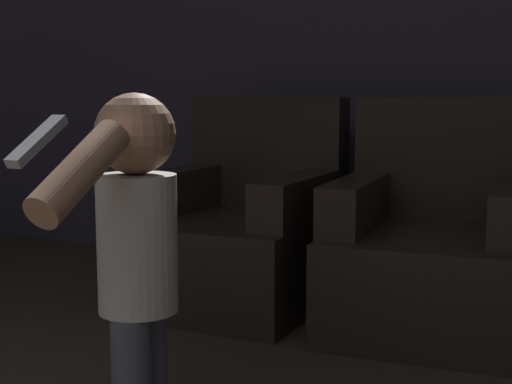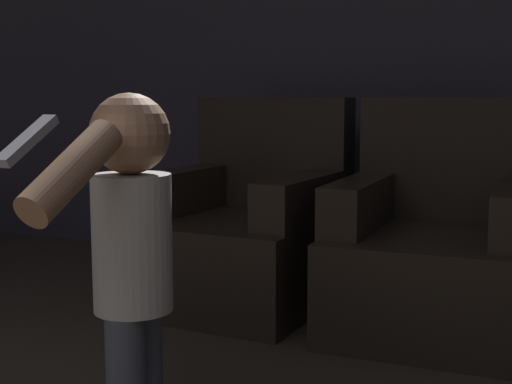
% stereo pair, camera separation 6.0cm
% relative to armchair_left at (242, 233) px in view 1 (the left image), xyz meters
% --- Properties ---
extents(wall_back, '(8.40, 0.05, 2.60)m').
position_rel_armchair_left_xyz_m(wall_back, '(0.30, 0.79, 0.98)').
color(wall_back, '#3D3842').
rests_on(wall_back, ground_plane).
extents(armchair_left, '(0.79, 0.90, 0.94)m').
position_rel_armchair_left_xyz_m(armchair_left, '(0.00, 0.00, 0.00)').
color(armchair_left, black).
rests_on(armchair_left, ground_plane).
extents(armchair_right, '(0.82, 0.93, 0.94)m').
position_rel_armchair_left_xyz_m(armchair_right, '(0.87, -0.00, 0.00)').
color(armchair_right, black).
rests_on(armchair_right, ground_plane).
extents(person_toddler, '(0.21, 0.64, 0.95)m').
position_rel_armchair_left_xyz_m(person_toddler, '(0.36, -1.40, 0.24)').
color(person_toddler, '#474C56').
rests_on(person_toddler, ground_plane).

